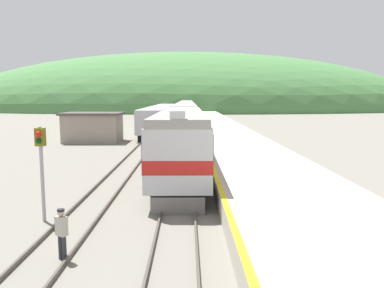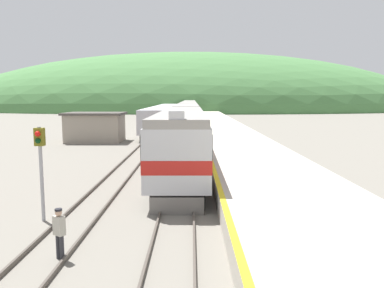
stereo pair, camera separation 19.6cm
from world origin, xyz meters
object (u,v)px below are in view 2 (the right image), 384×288
object	(u,v)px
express_train_lead_car	(182,137)
carriage_fifth	(190,107)
carriage_second	(187,119)
signal_post_siding	(40,154)
siding_train	(163,117)
track_worker	(59,231)
carriage_fourth	(189,109)
carriage_third	(188,113)

from	to	relation	value
express_train_lead_car	carriage_fifth	bearing A→B (deg)	90.00
carriage_second	signal_post_siding	size ratio (longest dim) A/B	5.05
express_train_lead_car	carriage_second	xyz separation A→B (m)	(0.00, 21.28, -0.01)
express_train_lead_car	siding_train	distance (m)	34.49
carriage_second	signal_post_siding	world-z (taller)	carriage_second
siding_train	track_worker	world-z (taller)	siding_train
carriage_second	carriage_fifth	bearing A→B (deg)	90.00
carriage_fourth	track_worker	xyz separation A→B (m)	(-3.43, -76.32, -1.30)
carriage_second	carriage_fifth	distance (m)	60.74
carriage_second	track_worker	distance (m)	36.01
carriage_second	carriage_fourth	world-z (taller)	same
carriage_fourth	carriage_second	bearing A→B (deg)	-90.00
siding_train	signal_post_siding	world-z (taller)	signal_post_siding
express_train_lead_car	signal_post_siding	world-z (taller)	express_train_lead_car
carriage_second	carriage_third	bearing A→B (deg)	90.00
carriage_third	track_worker	distance (m)	56.19
signal_post_siding	carriage_fifth	bearing A→B (deg)	86.70
carriage_fifth	carriage_fourth	bearing A→B (deg)	-90.00
express_train_lead_car	carriage_fourth	xyz separation A→B (m)	(0.00, 61.78, -0.01)
carriage_fourth	siding_train	xyz separation A→B (m)	(-3.96, -27.52, -0.37)
express_train_lead_car	track_worker	size ratio (longest dim) A/B	13.05
carriage_third	siding_train	xyz separation A→B (m)	(-3.96, -7.27, -0.37)
carriage_fifth	track_worker	xyz separation A→B (m)	(-3.43, -96.57, -1.30)
carriage_fifth	track_worker	bearing A→B (deg)	-92.04
carriage_third	carriage_fourth	distance (m)	20.25
express_train_lead_car	carriage_second	size ratio (longest dim) A/B	1.08
siding_train	signal_post_siding	size ratio (longest dim) A/B	10.10
siding_train	express_train_lead_car	bearing A→B (deg)	-83.41
signal_post_siding	track_worker	world-z (taller)	signal_post_siding
express_train_lead_car	carriage_fifth	world-z (taller)	express_train_lead_car
carriage_second	carriage_fourth	distance (m)	40.50
siding_train	track_worker	size ratio (longest dim) A/B	24.10
carriage_fifth	track_worker	world-z (taller)	carriage_fifth
express_train_lead_car	carriage_fifth	xyz separation A→B (m)	(0.00, 82.02, -0.01)
express_train_lead_car	signal_post_siding	size ratio (longest dim) A/B	5.47
carriage_second	signal_post_siding	bearing A→B (deg)	-99.45
carriage_third	carriage_fourth	world-z (taller)	same
siding_train	carriage_second	bearing A→B (deg)	-73.05
carriage_third	track_worker	size ratio (longest dim) A/B	12.06
express_train_lead_car	siding_train	world-z (taller)	express_train_lead_car
carriage_fourth	signal_post_siding	distance (m)	72.94
siding_train	signal_post_siding	distance (m)	45.26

